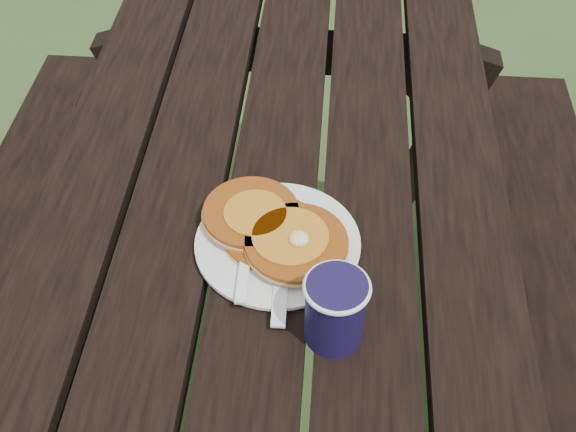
# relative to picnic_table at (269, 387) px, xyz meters

# --- Properties ---
(picnic_table) EXTENTS (1.36, 1.80, 0.75)m
(picnic_table) POSITION_rel_picnic_table_xyz_m (0.00, 0.00, 0.00)
(picnic_table) COLOR black
(picnic_table) RESTS_ON ground
(plate) EXTENTS (0.30, 0.30, 0.01)m
(plate) POSITION_rel_picnic_table_xyz_m (0.02, 0.02, 0.39)
(plate) COLOR white
(plate) RESTS_ON picnic_table
(pancake_stack) EXTENTS (0.22, 0.20, 0.04)m
(pancake_stack) POSITION_rel_picnic_table_xyz_m (0.01, 0.03, 0.41)
(pancake_stack) COLOR #964711
(pancake_stack) RESTS_ON plate
(knife) EXTENTS (0.03, 0.18, 0.00)m
(knife) POSITION_rel_picnic_table_xyz_m (0.03, -0.04, 0.39)
(knife) COLOR white
(knife) RESTS_ON plate
(fork) EXTENTS (0.04, 0.16, 0.01)m
(fork) POSITION_rel_picnic_table_xyz_m (-0.02, -0.05, 0.40)
(fork) COLOR white
(fork) RESTS_ON plate
(coffee_cup) EXTENTS (0.09, 0.09, 0.11)m
(coffee_cup) POSITION_rel_picnic_table_xyz_m (0.11, -0.13, 0.44)
(coffee_cup) COLOR #150F34
(coffee_cup) RESTS_ON picnic_table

